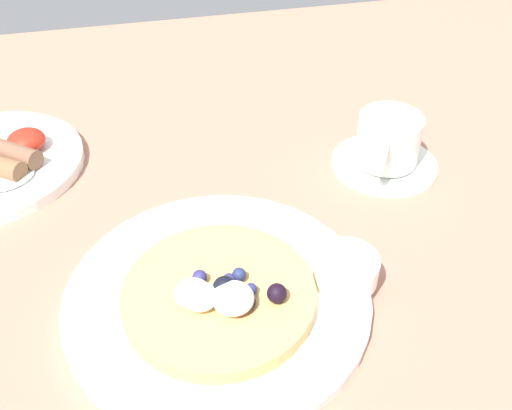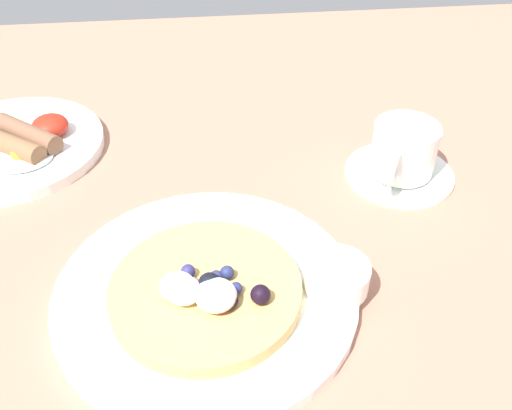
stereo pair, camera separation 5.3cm
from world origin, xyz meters
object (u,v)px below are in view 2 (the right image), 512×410
Objects in this scene: breakfast_plate at (11,147)px; pancake_plate at (206,292)px; syrup_ramekin at (337,276)px; coffee_cup at (404,148)px; coffee_saucer at (399,172)px.

pancake_plate is at bearing -48.89° from breakfast_plate.
coffee_cup is at bearing 56.49° from syrup_ramekin.
breakfast_plate is (-34.41, 27.29, -1.92)cm from syrup_ramekin.
coffee_cup is (45.73, -10.19, 3.22)cm from breakfast_plate.
syrup_ramekin reaches higher than breakfast_plate.
pancake_plate is 28.11cm from coffee_cup.
pancake_plate is 4.70× the size of syrup_ramekin.
pancake_plate reaches higher than coffee_saucer.
syrup_ramekin is 0.26× the size of breakfast_plate.
breakfast_plate is at bearing 141.58° from syrup_ramekin.
syrup_ramekin is 43.96cm from breakfast_plate.
breakfast_plate is 1.78× the size of coffee_saucer.
coffee_cup reaches higher than pancake_plate.
pancake_plate is 2.88× the size of coffee_cup.
coffee_saucer is at bearing 59.00° from coffee_cup.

